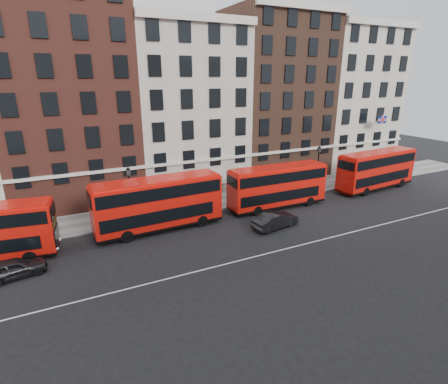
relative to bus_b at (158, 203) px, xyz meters
name	(u,v)px	position (x,y,z in m)	size (l,w,h in m)	color
ground	(264,241)	(7.14, -6.08, -2.54)	(120.00, 120.00, 0.00)	black
pavement	(212,202)	(7.14, 4.42, -2.46)	(80.00, 5.00, 0.15)	slate
kerb	(222,209)	(7.14, 1.92, -2.46)	(80.00, 0.30, 0.16)	gray
road_centre_line	(277,251)	(7.14, -8.08, -2.53)	(70.00, 0.12, 0.01)	white
building_terrace	(183,102)	(6.84, 11.80, 7.70)	(64.00, 11.95, 22.00)	beige
bus_b	(158,203)	(0.00, 0.00, 0.00)	(11.36, 3.14, 4.73)	red
bus_c	(277,186)	(12.56, 0.00, -0.16)	(10.59, 2.75, 4.43)	red
bus_d	(376,169)	(26.82, 0.00, -0.05)	(11.24, 3.60, 4.64)	red
car_rear	(14,268)	(-11.09, -3.28, -1.85)	(1.63, 4.05, 1.38)	black
car_front	(275,220)	(9.51, -4.26, -1.79)	(1.58, 4.52, 1.49)	black
lamp_post_left	(130,193)	(-1.89, 2.27, 0.54)	(0.44, 0.44, 5.33)	black
lamp_post_right	(318,166)	(20.01, 2.56, 0.54)	(0.44, 0.44, 5.33)	black
traffic_light	(376,163)	(29.72, 2.58, -0.09)	(0.25, 0.45, 3.27)	black
iron_railings	(204,191)	(7.14, 6.62, -1.89)	(6.60, 0.06, 1.00)	black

